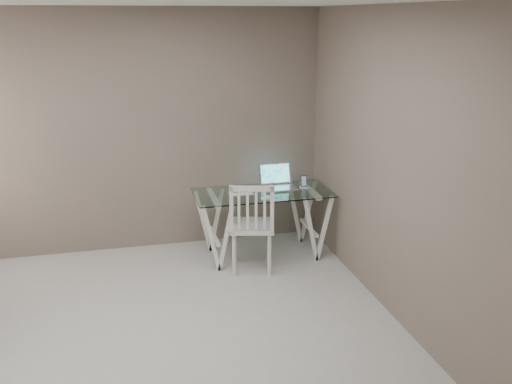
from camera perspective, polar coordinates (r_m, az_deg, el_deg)
room at (r=4.24m, az=-10.35°, el=4.91°), size 4.50×4.52×2.71m
desk at (r=6.37m, az=0.66°, el=-3.14°), size 1.50×0.70×0.75m
chair at (r=5.90m, az=-0.42°, el=-3.13°), size 0.55×0.55×0.99m
laptop at (r=6.43m, az=2.15°, el=1.02°), size 0.37×0.34×0.25m
keyboard at (r=6.17m, az=-1.49°, el=-0.23°), size 0.28×0.12×0.01m
mouse at (r=5.99m, az=0.96°, el=-0.64°), size 0.11×0.06×0.03m
phone_dock at (r=6.42m, az=4.80°, el=0.75°), size 0.08×0.08×0.14m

